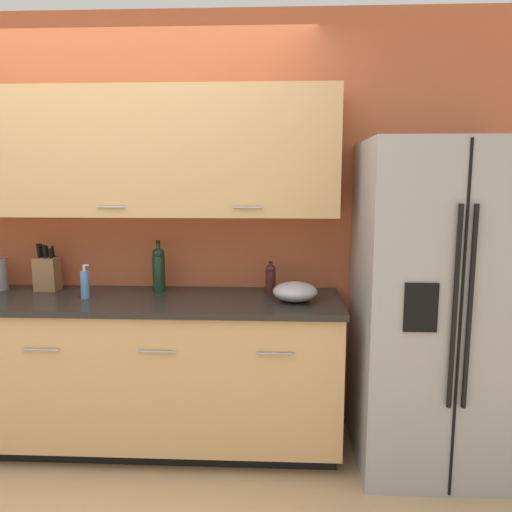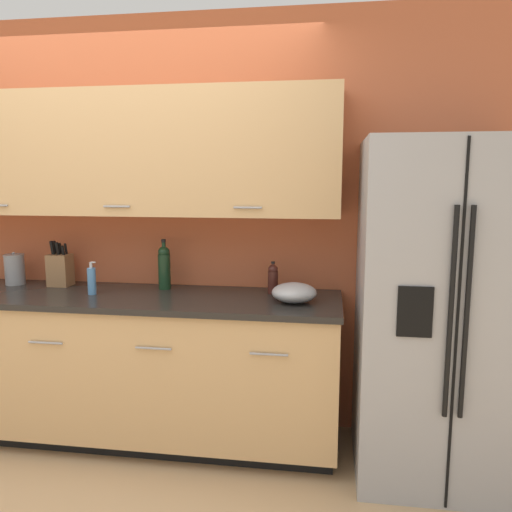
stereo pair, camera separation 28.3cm
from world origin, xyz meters
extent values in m
cube|color=#BC5B38|center=(0.00, 1.20, 1.30)|extent=(10.00, 0.05, 2.60)
cube|color=tan|center=(0.08, 1.02, 1.75)|extent=(2.58, 0.32, 0.74)
cylinder|color=#99999E|center=(0.08, 0.84, 1.44)|extent=(0.16, 0.01, 0.01)
cylinder|color=#99999E|center=(0.85, 0.84, 1.44)|extent=(0.16, 0.01, 0.01)
cube|color=black|center=(0.08, 0.90, 0.04)|extent=(2.56, 0.54, 0.09)
cube|color=tan|center=(0.08, 0.86, 0.49)|extent=(2.60, 0.62, 0.79)
cube|color=black|center=(0.08, 0.84, 0.90)|extent=(2.62, 0.64, 0.03)
cylinder|color=#99999E|center=(-0.23, 0.53, 0.70)|extent=(0.20, 0.01, 0.01)
cylinder|color=#99999E|center=(0.39, 0.53, 0.70)|extent=(0.20, 0.01, 0.01)
cylinder|color=#99999E|center=(1.01, 0.53, 0.70)|extent=(0.20, 0.01, 0.01)
cube|color=#9E9EA0|center=(1.90, 0.79, 0.90)|extent=(0.84, 0.75, 1.80)
cube|color=black|center=(1.90, 0.41, 0.90)|extent=(0.01, 0.01, 1.77)
cylinder|color=black|center=(1.87, 0.40, 0.99)|extent=(0.02, 0.02, 0.99)
cylinder|color=black|center=(1.94, 0.40, 0.99)|extent=(0.02, 0.02, 0.99)
cube|color=black|center=(1.71, 0.41, 0.99)|extent=(0.16, 0.01, 0.24)
cube|color=olive|center=(-0.40, 1.02, 1.02)|extent=(0.13, 0.12, 0.20)
cylinder|color=black|center=(-0.44, 1.04, 1.16)|extent=(0.02, 0.04, 0.09)
cylinder|color=black|center=(-0.44, 1.01, 1.16)|extent=(0.02, 0.04, 0.09)
cylinder|color=black|center=(-0.40, 1.04, 1.16)|extent=(0.02, 0.03, 0.07)
cylinder|color=black|center=(-0.40, 1.01, 1.16)|extent=(0.02, 0.04, 0.08)
cylinder|color=black|center=(-0.37, 1.04, 1.16)|extent=(0.01, 0.03, 0.07)
cylinder|color=black|center=(-0.37, 1.01, 1.15)|extent=(0.02, 0.03, 0.06)
cylinder|color=black|center=(0.29, 1.03, 1.03)|extent=(0.08, 0.08, 0.22)
sphere|color=black|center=(0.29, 1.03, 1.15)|extent=(0.07, 0.07, 0.07)
cylinder|color=black|center=(0.29, 1.03, 1.17)|extent=(0.02, 0.02, 0.08)
cylinder|color=black|center=(0.29, 1.03, 1.22)|extent=(0.03, 0.03, 0.02)
cylinder|color=#4C7FB2|center=(-0.09, 0.83, 1.00)|extent=(0.05, 0.05, 0.16)
cylinder|color=#B2B2B5|center=(-0.09, 0.83, 1.09)|extent=(0.02, 0.02, 0.04)
cylinder|color=#B2B2B5|center=(-0.07, 0.83, 1.11)|extent=(0.03, 0.01, 0.01)
cylinder|color=#3D1914|center=(0.98, 1.00, 0.98)|extent=(0.06, 0.06, 0.14)
sphere|color=#3D1914|center=(0.98, 1.00, 1.06)|extent=(0.06, 0.06, 0.06)
cylinder|color=#3D1914|center=(0.98, 1.00, 1.08)|extent=(0.02, 0.02, 0.05)
cylinder|color=black|center=(0.98, 1.00, 1.11)|extent=(0.02, 0.02, 0.01)
cylinder|color=gray|center=(-0.72, 1.02, 1.01)|extent=(0.12, 0.12, 0.19)
cylinder|color=gray|center=(-0.72, 1.02, 1.11)|extent=(0.13, 0.13, 0.01)
sphere|color=gray|center=(-0.72, 1.02, 1.12)|extent=(0.02, 0.02, 0.02)
ellipsoid|color=#A3A3A5|center=(1.12, 0.81, 0.97)|extent=(0.25, 0.25, 0.11)
camera|label=1|loc=(1.03, -1.94, 1.60)|focal=35.00mm
camera|label=2|loc=(1.31, -1.91, 1.60)|focal=35.00mm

